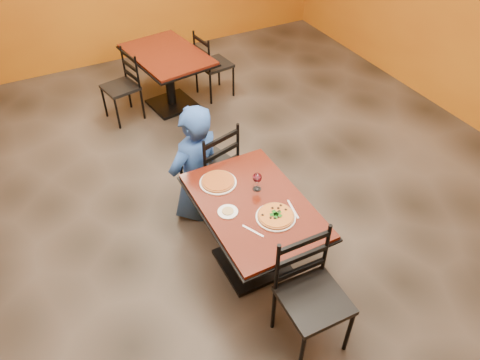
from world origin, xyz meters
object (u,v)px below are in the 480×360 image
pizza_main (276,216)px  side_plate (228,212)px  table_main (253,220)px  chair_main_far (209,165)px  chair_second_left (120,88)px  pizza_far (218,181)px  chair_main_near (314,301)px  plate_main (276,217)px  diner (195,162)px  wine_glass (257,181)px  chair_second_right (214,65)px  table_second (168,67)px  plate_far (218,183)px

pizza_main → side_plate: 0.37m
table_main → pizza_main: (0.07, -0.21, 0.21)m
chair_main_far → chair_second_left: (-0.33, 1.93, -0.05)m
pizza_main → pizza_far: (-0.22, 0.57, 0.00)m
chair_main_near → pizza_main: (0.04, 0.62, 0.28)m
plate_main → diner: bearing=101.3°
pizza_far → wine_glass: 0.34m
table_main → chair_main_far: (0.01, 0.91, -0.07)m
diner → pizza_far: (-0.00, -0.53, 0.17)m
chair_second_left → pizza_main: bearing=-4.5°
table_main → wine_glass: 0.33m
chair_second_right → wine_glass: size_ratio=4.94×
diner → side_plate: diner is taller
side_plate → pizza_main: bearing=-36.2°
table_second → plate_main: (-0.24, -3.05, 0.20)m
plate_far → wine_glass: size_ratio=1.72×
plate_main → pizza_far: (-0.22, 0.57, 0.02)m
chair_second_right → diner: 2.25m
table_second → chair_main_far: 1.96m
chair_main_near → chair_second_right: size_ratio=1.11×
table_main → diner: bearing=99.3°
chair_second_left → chair_second_right: size_ratio=0.97×
plate_main → table_main: bearing=109.3°
table_second → chair_second_right: size_ratio=1.48×
chair_main_far → pizza_far: size_ratio=3.45×
wine_glass → diner: bearing=108.4°
table_second → plate_far: bearing=-100.6°
chair_second_left → diner: size_ratio=0.72×
chair_second_left → wine_glass: 2.77m
chair_second_right → side_plate: (-1.19, -2.83, 0.31)m
pizza_main → chair_main_near: bearing=-93.6°
chair_main_near → pizza_main: chair_main_near is taller
chair_main_far → pizza_far: chair_main_far is taller
chair_second_right → side_plate: 3.09m
chair_main_near → chair_second_left: bearing=96.9°
chair_second_left → plate_far: 2.52m
table_main → chair_second_right: (0.96, 2.84, -0.11)m
diner → plate_far: diner is taller
chair_second_left → pizza_far: chair_second_left is taller
pizza_far → chair_second_right: bearing=66.0°
pizza_main → wine_glass: (0.03, 0.35, 0.07)m
plate_far → table_main: bearing=-67.2°
pizza_far → side_plate: pizza_far is taller
chair_second_right → diner: diner is taller
chair_second_right → wine_glass: (-0.86, -2.70, 0.40)m
pizza_main → wine_glass: bearing=85.4°
side_plate → wine_glass: bearing=21.6°
side_plate → pizza_far: bearing=77.1°
chair_second_right → diner: size_ratio=0.74×
chair_second_right → table_main: bearing=153.9°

